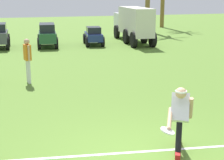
{
  "coord_description": "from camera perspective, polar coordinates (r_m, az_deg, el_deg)",
  "views": [
    {
      "loc": [
        -2.16,
        -5.46,
        3.1
      ],
      "look_at": [
        0.28,
        2.76,
        0.9
      ],
      "focal_mm": 55.0,
      "sensor_mm": 36.0,
      "label": 1
    }
  ],
  "objects": [
    {
      "name": "teammate_midfield",
      "position": [
        12.24,
        -13.87,
        3.8
      ],
      "size": [
        0.26,
        0.5,
        1.56
      ],
      "color": "silver",
      "rests_on": "ground_plane"
    },
    {
      "name": "parked_car_slot_c",
      "position": [
        20.47,
        -10.71,
        7.46
      ],
      "size": [
        1.36,
        2.48,
        1.34
      ],
      "color": "#235133",
      "rests_on": "ground_plane"
    },
    {
      "name": "field_line_paint",
      "position": [
        6.99,
        3.33,
        -11.91
      ],
      "size": [
        20.04,
        2.89,
        0.01
      ],
      "primitive_type": "cube",
      "rotation": [
        0.0,
        0.0,
        -0.14
      ],
      "color": "white",
      "rests_on": "ground_plane"
    },
    {
      "name": "frisbee_thrower",
      "position": [
        6.79,
        11.21,
        -5.81
      ],
      "size": [
        0.78,
        0.95,
        1.39
      ],
      "color": "black",
      "rests_on": "ground_plane"
    },
    {
      "name": "parked_car_slot_d",
      "position": [
        20.86,
        -3.11,
        7.37
      ],
      "size": [
        1.32,
        2.29,
        1.1
      ],
      "color": "navy",
      "rests_on": "ground_plane"
    },
    {
      "name": "box_truck",
      "position": [
        22.04,
        3.49,
        9.49
      ],
      "size": [
        1.76,
        5.97,
        2.2
      ],
      "color": "silver",
      "rests_on": "ground_plane"
    },
    {
      "name": "frisbee_in_flight",
      "position": [
        6.27,
        9.22,
        -8.34
      ],
      "size": [
        0.36,
        0.36,
        0.11
      ],
      "color": "white"
    }
  ]
}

